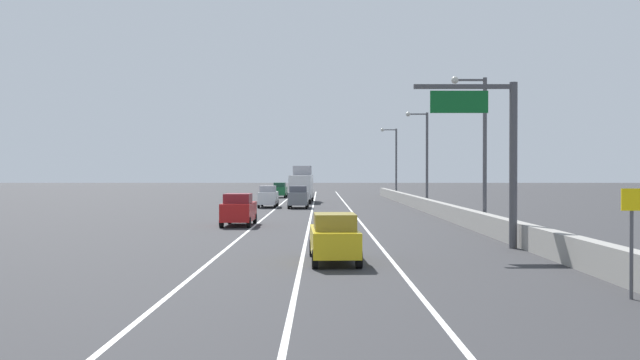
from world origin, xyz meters
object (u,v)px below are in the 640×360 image
object	(u,v)px
overhead_sign_gantry	(493,144)
lamp_post_right_third	(421,152)
car_green_2	(277,190)
car_gray_4	(295,197)
car_white_0	(265,197)
lamp_post_right_fourth	(391,158)
car_red_1	(235,210)
speed_advisory_sign	(628,234)
lamp_post_right_second	(477,141)
box_truck	(298,186)
car_yellow_3	(331,238)

from	to	relation	value
overhead_sign_gantry	lamp_post_right_third	bearing A→B (deg)	86.90
car_green_2	car_gray_4	distance (m)	27.74
lamp_post_right_third	car_white_0	xyz separation A→B (m)	(-14.94, 2.30, -4.26)
lamp_post_right_third	car_gray_4	distance (m)	12.71
lamp_post_right_fourth	car_green_2	xyz separation A→B (m)	(-15.03, 4.01, -4.30)
car_red_1	car_green_2	size ratio (longest dim) A/B	1.10
overhead_sign_gantry	car_gray_4	xyz separation A→B (m)	(-10.06, 35.71, -3.67)
speed_advisory_sign	car_white_0	size ratio (longest dim) A/B	0.64
speed_advisory_sign	car_white_0	xyz separation A→B (m)	(-13.51, 49.75, -0.71)
lamp_post_right_second	car_red_1	bearing A→B (deg)	168.13
car_gray_4	box_truck	world-z (taller)	box_truck
lamp_post_right_third	box_truck	distance (m)	18.78
overhead_sign_gantry	car_red_1	bearing A→B (deg)	134.58
car_gray_4	box_truck	xyz separation A→B (m)	(-0.04, 13.11, 0.86)
car_white_0	car_gray_4	xyz separation A→B (m)	(3.01, -1.36, 0.01)
car_gray_4	lamp_post_right_third	bearing A→B (deg)	-4.53
car_green_2	speed_advisory_sign	bearing A→B (deg)	-79.67
car_yellow_3	car_gray_4	size ratio (longest dim) A/B	1.04
lamp_post_right_second	car_white_0	size ratio (longest dim) A/B	1.97
car_gray_4	car_green_2	bearing A→B (deg)	96.93
speed_advisory_sign	box_truck	distance (m)	62.40
car_gray_4	car_yellow_3	bearing A→B (deg)	-86.31
overhead_sign_gantry	car_gray_4	size ratio (longest dim) A/B	1.68
lamp_post_right_second	car_white_0	distance (m)	30.82
lamp_post_right_third	car_gray_4	xyz separation A→B (m)	(-11.94, 0.95, -4.26)
speed_advisory_sign	box_truck	bearing A→B (deg)	99.73
overhead_sign_gantry	lamp_post_right_second	distance (m)	10.43
speed_advisory_sign	lamp_post_right_second	world-z (taller)	lamp_post_right_second
speed_advisory_sign	overhead_sign_gantry	bearing A→B (deg)	92.00
overhead_sign_gantry	car_green_2	size ratio (longest dim) A/B	1.82
lamp_post_right_second	car_yellow_3	size ratio (longest dim) A/B	1.96
lamp_post_right_second	lamp_post_right_fourth	bearing A→B (deg)	89.96
lamp_post_right_second	lamp_post_right_fourth	world-z (taller)	same
car_white_0	lamp_post_right_fourth	bearing A→B (deg)	56.47
car_red_1	car_yellow_3	xyz separation A→B (m)	(5.77, -18.26, -0.09)
speed_advisory_sign	lamp_post_right_fourth	size ratio (longest dim) A/B	0.33
car_white_0	car_yellow_3	xyz separation A→B (m)	(5.62, -41.92, -0.11)
lamp_post_right_fourth	car_red_1	bearing A→B (deg)	-107.94
car_yellow_3	box_truck	bearing A→B (deg)	92.84
lamp_post_right_fourth	speed_advisory_sign	bearing A→B (deg)	-90.94
car_green_2	car_gray_4	world-z (taller)	car_gray_4
lamp_post_right_third	car_yellow_3	distance (m)	40.94
overhead_sign_gantry	car_white_0	bearing A→B (deg)	109.41
speed_advisory_sign	car_green_2	world-z (taller)	speed_advisory_sign
lamp_post_right_third	car_green_2	xyz separation A→B (m)	(-15.28, 28.48, -4.30)
lamp_post_right_fourth	car_gray_4	xyz separation A→B (m)	(-11.68, -23.52, -4.26)
speed_advisory_sign	car_yellow_3	xyz separation A→B (m)	(-7.88, 7.82, -0.82)
lamp_post_right_second	car_green_2	xyz separation A→B (m)	(-15.00, 52.95, -4.30)
overhead_sign_gantry	speed_advisory_sign	world-z (taller)	overhead_sign_gantry
lamp_post_right_fourth	car_red_1	xyz separation A→B (m)	(-14.84, -45.83, -4.28)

